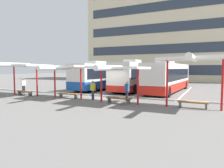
{
  "coord_description": "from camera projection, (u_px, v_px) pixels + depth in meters",
  "views": [
    {
      "loc": [
        8.63,
        -17.2,
        2.61
      ],
      "look_at": [
        -0.56,
        2.08,
        1.04
      ],
      "focal_mm": 33.57,
      "sensor_mm": 36.0,
      "label": 1
    }
  ],
  "objects": [
    {
      "name": "bench_3",
      "position": [
        193.0,
        103.0,
        13.78
      ],
      "size": [
        1.91,
        0.43,
        0.45
      ],
      "color": "brown",
      "rests_on": "ground"
    },
    {
      "name": "lane_stripe_3",
      "position": [
        186.0,
        93.0,
        22.86
      ],
      "size": [
        0.16,
        14.0,
        0.01
      ],
      "primitive_type": "cube",
      "color": "white",
      "rests_on": "ground"
    },
    {
      "name": "terminal_building",
      "position": [
        171.0,
        33.0,
        47.39
      ],
      "size": [
        36.2,
        12.53,
        24.06
      ],
      "color": "beige",
      "rests_on": "ground"
    },
    {
      "name": "coach_bus_1",
      "position": [
        136.0,
        76.0,
        25.88
      ],
      "size": [
        2.74,
        11.91,
        3.64
      ],
      "color": "silver",
      "rests_on": "ground"
    },
    {
      "name": "waiting_shelter_1",
      "position": [
        65.0,
        68.0,
        17.91
      ],
      "size": [
        3.82,
        5.06,
        2.89
      ],
      "color": "red",
      "rests_on": "ground"
    },
    {
      "name": "ground_plane",
      "position": [
        108.0,
        97.0,
        19.38
      ],
      "size": [
        160.0,
        160.0,
        0.0
      ],
      "primitive_type": "plane",
      "color": "slate"
    },
    {
      "name": "lane_stripe_1",
      "position": [
        117.0,
        89.0,
        26.37
      ],
      "size": [
        0.16,
        14.0,
        0.01
      ],
      "primitive_type": "cube",
      "color": "white",
      "rests_on": "ground"
    },
    {
      "name": "waiting_shelter_2",
      "position": [
        117.0,
        68.0,
        15.25
      ],
      "size": [
        3.98,
        5.12,
        2.84
      ],
      "color": "red",
      "rests_on": "ground"
    },
    {
      "name": "waiting_shelter_3",
      "position": [
        194.0,
        59.0,
        13.21
      ],
      "size": [
        4.36,
        5.07,
        3.42
      ],
      "color": "red",
      "rests_on": "ground"
    },
    {
      "name": "bench_2",
      "position": [
        119.0,
        99.0,
        15.65
      ],
      "size": [
        1.94,
        0.54,
        0.45
      ],
      "color": "brown",
      "rests_on": "ground"
    },
    {
      "name": "bench_1",
      "position": [
        68.0,
        94.0,
        18.4
      ],
      "size": [
        1.86,
        0.57,
        0.45
      ],
      "color": "brown",
      "rests_on": "ground"
    },
    {
      "name": "lane_stripe_0",
      "position": [
        90.0,
        88.0,
        28.13
      ],
      "size": [
        0.16,
        14.0,
        0.01
      ],
      "primitive_type": "cube",
      "color": "white",
      "rests_on": "ground"
    },
    {
      "name": "waiting_passenger_0",
      "position": [
        127.0,
        90.0,
        16.74
      ],
      "size": [
        0.23,
        0.46,
        1.6
      ],
      "color": "black",
      "rests_on": "ground"
    },
    {
      "name": "bench_0",
      "position": [
        25.0,
        92.0,
        20.26
      ],
      "size": [
        1.93,
        0.63,
        0.45
      ],
      "color": "brown",
      "rests_on": "ground"
    },
    {
      "name": "waiting_passenger_2",
      "position": [
        93.0,
        89.0,
        17.35
      ],
      "size": [
        0.51,
        0.41,
        1.6
      ],
      "color": "#33384C",
      "rests_on": "ground"
    },
    {
      "name": "coach_bus_0",
      "position": [
        102.0,
        77.0,
        26.42
      ],
      "size": [
        3.47,
        10.44,
        3.52
      ],
      "color": "silver",
      "rests_on": "ground"
    },
    {
      "name": "coach_bus_2",
      "position": [
        168.0,
        78.0,
        23.48
      ],
      "size": [
        3.11,
        12.54,
        3.5
      ],
      "color": "silver",
      "rests_on": "ground"
    },
    {
      "name": "waiting_shelter_0",
      "position": [
        22.0,
        65.0,
        19.9
      ],
      "size": [
        4.04,
        5.15,
        3.16
      ],
      "color": "red",
      "rests_on": "ground"
    },
    {
      "name": "waiting_passenger_1",
      "position": [
        23.0,
        85.0,
        22.47
      ],
      "size": [
        0.37,
        0.5,
        1.58
      ],
      "color": "black",
      "rests_on": "ground"
    },
    {
      "name": "platform_kerb",
      "position": [
        108.0,
        96.0,
        19.45
      ],
      "size": [
        44.0,
        0.24,
        0.12
      ],
      "primitive_type": "cube",
      "color": "#ADADA8",
      "rests_on": "ground"
    },
    {
      "name": "lane_stripe_2",
      "position": [
        149.0,
        91.0,
        24.62
      ],
      "size": [
        0.16,
        14.0,
        0.01
      ],
      "primitive_type": "cube",
      "color": "white",
      "rests_on": "ground"
    }
  ]
}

